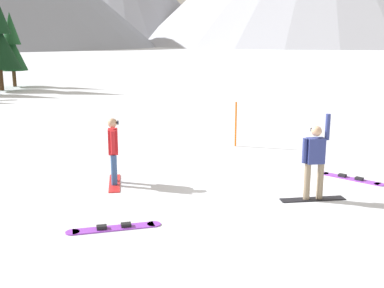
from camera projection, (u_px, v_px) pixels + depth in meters
The scene contains 7 objects.
ground_plane at pixel (262, 191), 11.84m from camera, with size 800.00×800.00×0.00m, color silver.
snowboarder_foreground at pixel (315, 160), 11.01m from camera, with size 1.56×0.70×2.04m.
snowboarder_midground at pixel (113, 150), 12.24m from camera, with size 0.69×1.55×1.73m.
loose_snowboard_far_spare at pixel (351, 178), 12.84m from camera, with size 1.02×1.78×0.09m.
loose_snowboard_near_right at pixel (114, 228), 9.52m from camera, with size 1.92×0.59×0.09m.
trail_marker_pole at pixel (236, 124), 16.55m from camera, with size 0.06×0.06×1.56m, color orange.
pine_tree_leaning at pixel (12, 46), 35.96m from camera, with size 2.16×2.16×5.56m.
Camera 1 is at (-6.22, -9.58, 3.76)m, focal length 44.55 mm.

